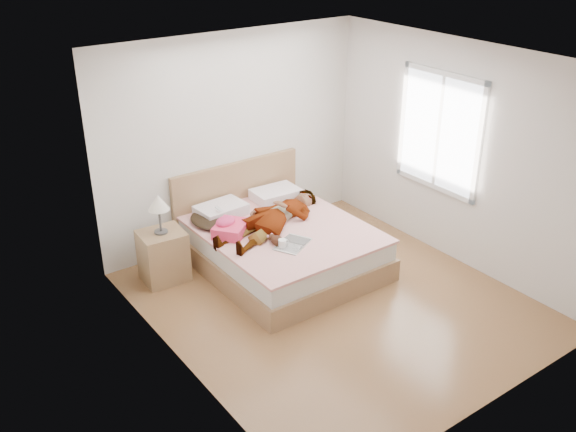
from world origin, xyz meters
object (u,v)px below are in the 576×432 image
at_px(phone, 219,209).
at_px(coffee_mug, 283,244).
at_px(towel, 230,227).
at_px(plush_toy, 276,240).
at_px(nightstand, 163,252).
at_px(magazine, 293,244).
at_px(bed, 279,243).
at_px(woman, 273,214).

distance_m(phone, coffee_mug, 0.99).
distance_m(phone, towel, 0.36).
relative_size(plush_toy, nightstand, 0.20).
height_order(towel, plush_toy, towel).
bearing_deg(plush_toy, nightstand, 138.72).
xyz_separation_m(towel, magazine, (0.43, -0.62, -0.08)).
relative_size(bed, plush_toy, 9.87).
bearing_deg(nightstand, phone, 0.41).
relative_size(magazine, coffee_mug, 3.94).
xyz_separation_m(bed, magazine, (-0.15, -0.49, 0.24)).
bearing_deg(woman, plush_toy, -51.75).
xyz_separation_m(magazine, plush_toy, (-0.15, 0.11, 0.05)).
xyz_separation_m(woman, plush_toy, (-0.28, -0.45, -0.06)).
xyz_separation_m(phone, plush_toy, (0.22, -0.85, -0.11)).
height_order(woman, coffee_mug, woman).
bearing_deg(nightstand, bed, -20.53).
xyz_separation_m(plush_toy, nightstand, (-0.96, 0.85, -0.22)).
xyz_separation_m(woman, nightstand, (-1.24, 0.39, -0.28)).
bearing_deg(woman, towel, -116.08).
bearing_deg(nightstand, towel, -26.07).
height_order(woman, towel, woman).
distance_m(towel, nightstand, 0.80).
distance_m(magazine, coffee_mug, 0.14).
distance_m(phone, magazine, 1.04).
relative_size(bed, magazine, 4.11).
relative_size(phone, nightstand, 0.09).
bearing_deg(magazine, woman, 76.68).
distance_m(woman, towel, 0.56).
bearing_deg(bed, coffee_mug, -120.66).
bearing_deg(towel, nightstand, 153.93).
relative_size(bed, towel, 3.97).
xyz_separation_m(phone, magazine, (0.37, -0.96, -0.16)).
bearing_deg(towel, coffee_mug, -64.47).
relative_size(woman, phone, 19.00).
distance_m(magazine, nightstand, 1.48).
relative_size(coffee_mug, nightstand, 0.12).
bearing_deg(phone, towel, -119.97).
bearing_deg(phone, plush_toy, -95.51).
relative_size(phone, bed, 0.04).
relative_size(towel, nightstand, 0.50).
distance_m(woman, magazine, 0.59).
xyz_separation_m(phone, nightstand, (-0.74, -0.01, -0.33)).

